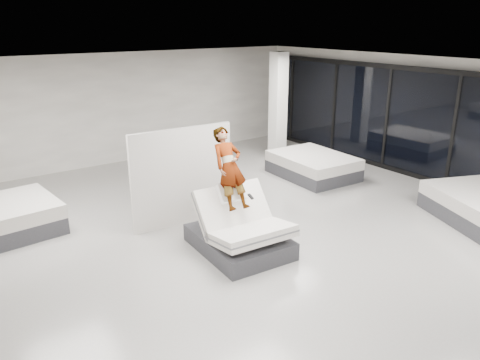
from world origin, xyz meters
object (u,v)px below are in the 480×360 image
(hero_bed, at_px, (240,232))
(remote, at_px, (251,197))
(flat_bed_right_far, at_px, (313,166))
(column, at_px, (278,107))
(divider_panel, at_px, (183,177))
(person, at_px, (230,184))

(hero_bed, bearing_deg, remote, -5.97)
(remote, distance_m, flat_bed_right_far, 4.68)
(hero_bed, xyz_separation_m, column, (4.46, 4.30, 1.23))
(remote, distance_m, column, 6.08)
(divider_panel, bearing_deg, flat_bed_right_far, 11.03)
(hero_bed, bearing_deg, divider_panel, 96.85)
(remote, distance_m, divider_panel, 1.81)
(hero_bed, height_order, column, column)
(hero_bed, xyz_separation_m, person, (0.02, 0.34, 0.83))
(person, bearing_deg, divider_panel, 103.15)
(hero_bed, distance_m, flat_bed_right_far, 4.80)
(remote, bearing_deg, person, 122.15)
(divider_panel, height_order, flat_bed_right_far, divider_panel)
(flat_bed_right_far, height_order, column, column)
(person, distance_m, divider_panel, 1.42)
(person, distance_m, column, 5.96)
(column, bearing_deg, flat_bed_right_far, -99.19)
(flat_bed_right_far, bearing_deg, divider_panel, -171.23)
(divider_panel, bearing_deg, column, 31.08)
(hero_bed, distance_m, person, 0.90)
(person, distance_m, flat_bed_right_far, 4.71)
(person, height_order, flat_bed_right_far, person)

